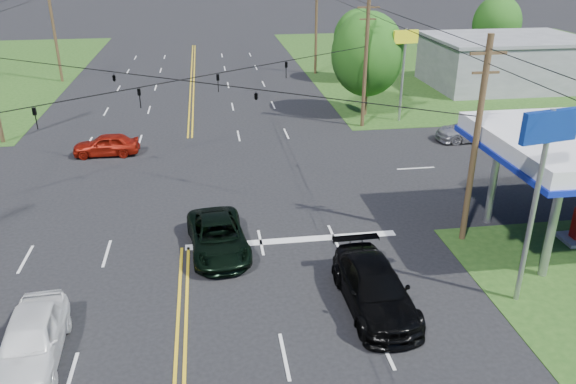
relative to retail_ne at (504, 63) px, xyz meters
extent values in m
plane|color=black|center=(-30.00, -20.00, -2.20)|extent=(280.00, 280.00, 0.00)
cube|color=#1F4415|center=(5.00, 12.00, -2.20)|extent=(46.00, 48.00, 0.03)
cube|color=silver|center=(-25.00, -28.00, -2.20)|extent=(10.00, 0.50, 0.02)
cube|color=slate|center=(0.00, 0.00, 0.00)|extent=(14.00, 10.00, 4.40)
cylinder|color=#A5A5AA|center=(-15.00, -32.50, 0.12)|extent=(0.36, 0.36, 4.65)
cylinder|color=#A5A5AA|center=(-15.00, -27.50, 0.12)|extent=(0.36, 0.36, 4.65)
cylinder|color=#49371E|center=(-17.00, -29.00, 2.55)|extent=(0.28, 0.28, 9.50)
cube|color=#49371E|center=(-17.00, -29.00, 6.50)|extent=(1.60, 0.12, 0.12)
cube|color=#49371E|center=(-17.00, -29.00, 5.70)|extent=(1.20, 0.10, 0.10)
cylinder|color=#49371E|center=(-17.00, -11.00, 2.55)|extent=(0.28, 0.28, 9.50)
cube|color=#49371E|center=(-17.00, -11.00, 6.50)|extent=(1.60, 0.12, 0.12)
cube|color=#49371E|center=(-17.00, -11.00, 5.70)|extent=(1.20, 0.10, 0.10)
cylinder|color=#49371E|center=(-43.00, 8.00, 2.80)|extent=(0.28, 0.28, 10.00)
cylinder|color=#49371E|center=(-17.00, 8.00, 2.80)|extent=(0.28, 0.28, 10.00)
imported|color=black|center=(-36.50, -24.50, 3.22)|extent=(0.17, 0.21, 1.05)
imported|color=black|center=(-32.08, -21.44, 3.22)|extent=(0.17, 0.21, 1.05)
imported|color=black|center=(-27.92, -18.56, 3.22)|extent=(0.17, 0.21, 1.05)
imported|color=black|center=(-23.50, -15.50, 3.22)|extent=(0.17, 0.21, 1.05)
imported|color=black|center=(-33.90, -17.30, 3.50)|extent=(1.24, 0.26, 0.50)
imported|color=black|center=(-26.10, -22.70, 3.50)|extent=(1.24, 0.26, 0.50)
cylinder|color=black|center=(-17.00, -22.00, 6.70)|extent=(0.04, 100.00, 0.04)
cylinder|color=black|center=(-17.00, -22.00, 6.10)|extent=(0.04, 100.00, 0.04)
cylinder|color=#49371E|center=(-16.00, -8.00, -0.55)|extent=(0.36, 0.36, 3.30)
ellipsoid|color=#1B4712|center=(-16.00, -8.00, 2.67)|extent=(5.70, 5.70, 6.60)
cylinder|color=#49371E|center=(-13.50, 4.00, -0.77)|extent=(0.36, 0.36, 2.86)
ellipsoid|color=#1B4712|center=(-13.50, 4.00, 2.03)|extent=(4.94, 4.94, 5.72)
cylinder|color=#49371E|center=(4.00, 10.00, -0.66)|extent=(0.36, 0.36, 3.08)
ellipsoid|color=#1B4712|center=(4.00, 10.00, 2.35)|extent=(5.32, 5.32, 6.16)
imported|color=black|center=(-28.48, -28.50, -1.46)|extent=(2.96, 5.56, 1.49)
imported|color=black|center=(-22.70, -33.62, -1.36)|extent=(2.50, 5.84, 1.68)
imported|color=white|center=(-34.85, -34.89, -1.37)|extent=(2.21, 4.94, 1.65)
imported|color=maroon|center=(-35.36, -14.72, -1.48)|extent=(4.24, 1.75, 1.44)
imported|color=#B3B2B7|center=(-10.09, -15.30, -1.42)|extent=(5.38, 2.26, 1.55)
cylinder|color=#A5A5AA|center=(-17.00, -34.00, 1.66)|extent=(0.20, 0.20, 7.71)
cube|color=navy|center=(-17.00, -34.00, 4.91)|extent=(2.27, 0.69, 1.13)
cylinder|color=#A5A5AA|center=(-13.74, -10.00, 1.33)|extent=(0.20, 0.20, 7.06)
cube|color=#EFF219|center=(-13.74, -10.00, 4.26)|extent=(1.96, 0.48, 0.97)
camera|label=1|loc=(-28.57, -50.98, 10.68)|focal=35.00mm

